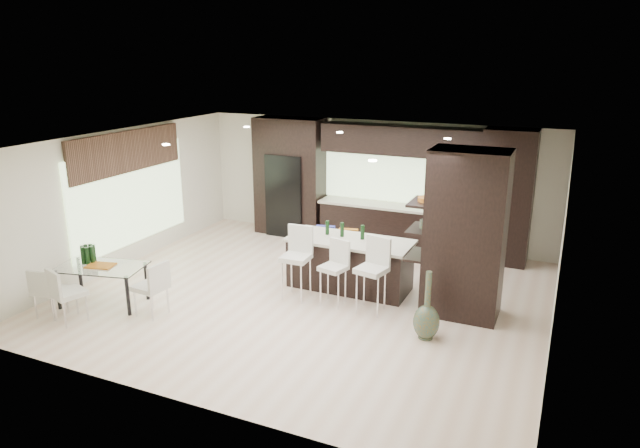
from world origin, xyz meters
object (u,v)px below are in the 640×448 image
at_px(chair_end, 151,291).
at_px(stool_left, 296,270).
at_px(kitchen_island, 350,264).
at_px(stool_mid, 333,279).
at_px(bench, 337,262).
at_px(stool_right, 371,283).
at_px(dining_table, 103,285).
at_px(floor_vase, 427,305).
at_px(chair_near, 69,297).
at_px(chair_far, 50,294).

bearing_deg(chair_end, stool_left, -44.77).
height_order(kitchen_island, stool_mid, kitchen_island).
distance_m(bench, chair_end, 3.51).
distance_m(stool_mid, stool_right, 0.68).
distance_m(dining_table, chair_end, 1.02).
bearing_deg(stool_left, stool_right, -2.20).
bearing_deg(stool_left, floor_vase, -14.79).
height_order(floor_vase, chair_near, floor_vase).
distance_m(kitchen_island, chair_far, 5.01).
bearing_deg(chair_near, stool_right, 46.96).
distance_m(kitchen_island, stool_left, 1.05).
relative_size(stool_left, chair_near, 1.22).
bearing_deg(chair_end, kitchen_island, -41.82).
relative_size(stool_left, stool_right, 1.01).
distance_m(stool_left, chair_far, 4.00).
bearing_deg(stool_left, chair_far, -148.27).
distance_m(chair_far, chair_end, 1.62).
height_order(stool_mid, floor_vase, floor_vase).
xyz_separation_m(kitchen_island, bench, (-0.45, 0.47, -0.20)).
xyz_separation_m(stool_left, stool_mid, (0.68, 0.03, -0.06)).
bearing_deg(chair_end, chair_near, 129.93).
height_order(kitchen_island, floor_vase, floor_vase).
xyz_separation_m(floor_vase, dining_table, (-5.28, -1.02, -0.19)).
height_order(dining_table, chair_near, chair_near).
relative_size(kitchen_island, stool_mid, 2.46).
relative_size(dining_table, chair_near, 1.70).
bearing_deg(kitchen_island, bench, 134.13).
distance_m(chair_near, chair_end, 1.24).
bearing_deg(stool_right, bench, 144.21).
height_order(stool_mid, chair_near, stool_mid).
height_order(bench, chair_end, chair_end).
bearing_deg(stool_right, stool_mid, -169.41).
bearing_deg(chair_near, stool_left, 57.02).
relative_size(stool_mid, chair_end, 1.06).
relative_size(floor_vase, dining_table, 0.75).
xyz_separation_m(stool_right, floor_vase, (1.06, -0.54, 0.03)).
bearing_deg(chair_near, chair_end, 53.52).
bearing_deg(floor_vase, bench, 140.37).
bearing_deg(chair_far, floor_vase, 8.70).
height_order(kitchen_island, chair_end, kitchen_island).
relative_size(kitchen_island, chair_near, 2.64).
distance_m(kitchen_island, stool_right, 1.05).
bearing_deg(floor_vase, chair_far, -163.41).
relative_size(chair_near, chair_end, 0.99).
bearing_deg(stool_mid, stool_left, -163.70).
bearing_deg(stool_right, stool_left, -167.22).
bearing_deg(chair_far, dining_table, 49.28).
bearing_deg(stool_right, dining_table, -147.16).
bearing_deg(bench, stool_left, -113.54).
relative_size(bench, dining_table, 0.97).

